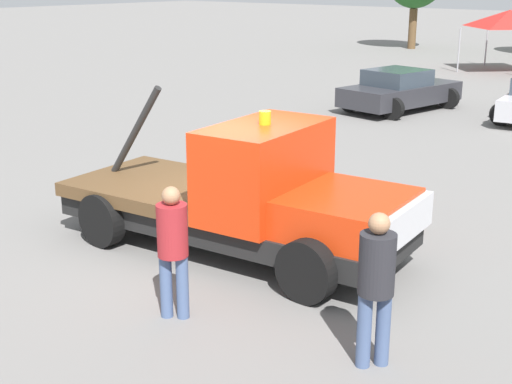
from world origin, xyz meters
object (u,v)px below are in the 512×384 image
tow_truck (250,198)px  person_at_hood (173,243)px  parked_car_charcoal (400,91)px  traffic_cone (214,170)px  canopy_tent_red (509,19)px  person_near_truck (376,279)px

tow_truck → person_at_hood: (0.66, -2.31, 0.10)m
parked_car_charcoal → traffic_cone: parked_car_charcoal is taller
person_at_hood → parked_car_charcoal: size_ratio=0.39×
tow_truck → person_at_hood: size_ratio=3.38×
parked_car_charcoal → canopy_tent_red: (-0.97, 11.70, 1.69)m
parked_car_charcoal → traffic_cone: bearing=-164.7°
person_near_truck → parked_car_charcoal: bearing=156.6°
person_at_hood → person_near_truck: bearing=-108.7°
person_near_truck → canopy_tent_red: bearing=147.0°
tow_truck → traffic_cone: bearing=134.2°
canopy_tent_red → traffic_cone: (1.93, -21.60, -2.09)m
person_at_hood → traffic_cone: person_at_hood is taller
tow_truck → canopy_tent_red: bearing=95.8°
person_near_truck → traffic_cone: 7.84m
parked_car_charcoal → person_near_truck: bearing=-142.9°
tow_truck → canopy_tent_red: (-5.14, 24.27, 1.43)m
traffic_cone → person_near_truck: bearing=-34.3°
tow_truck → parked_car_charcoal: 13.24m
person_near_truck → parked_car_charcoal: 16.10m
tow_truck → person_near_truck: size_ratio=3.27×
person_near_truck → parked_car_charcoal: size_ratio=0.41×
tow_truck → person_at_hood: 2.40m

